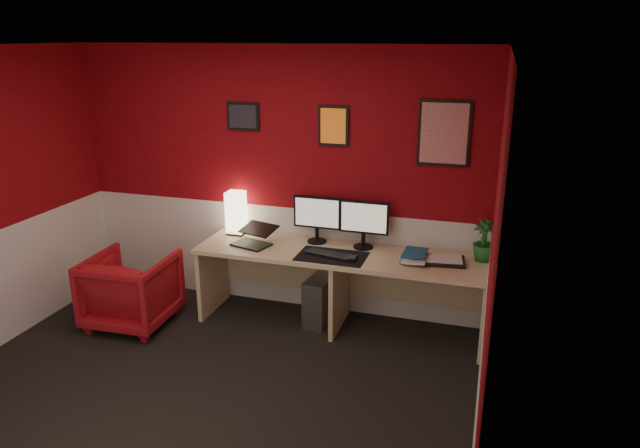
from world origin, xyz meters
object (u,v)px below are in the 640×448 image
(shoji_lamp, at_px, (236,214))
(laptop, at_px, (251,234))
(monitor_left, at_px, (317,212))
(potted_plant, at_px, (484,241))
(pc_tower, at_px, (321,299))
(desk, at_px, (339,290))
(monitor_right, at_px, (364,217))
(zen_tray, at_px, (444,261))
(armchair, at_px, (132,290))

(shoji_lamp, distance_m, laptop, 0.39)
(monitor_left, height_order, potted_plant, monitor_left)
(pc_tower, bearing_deg, monitor_left, 127.51)
(desk, height_order, monitor_right, monitor_right)
(monitor_right, relative_size, zen_tray, 1.66)
(monitor_right, bearing_deg, monitor_left, 177.29)
(monitor_right, xyz_separation_m, potted_plant, (1.05, -0.00, -0.11))
(zen_tray, bearing_deg, shoji_lamp, 174.92)
(shoji_lamp, bearing_deg, pc_tower, -9.67)
(desk, relative_size, monitor_right, 4.48)
(potted_plant, bearing_deg, zen_tray, -154.39)
(pc_tower, bearing_deg, shoji_lamp, 177.10)
(zen_tray, xyz_separation_m, pc_tower, (-1.09, 0.02, -0.52))
(monitor_right, xyz_separation_m, pc_tower, (-0.36, -0.13, -0.80))
(shoji_lamp, relative_size, potted_plant, 1.12)
(laptop, height_order, monitor_right, monitor_right)
(potted_plant, relative_size, armchair, 0.48)
(laptop, relative_size, pc_tower, 0.73)
(shoji_lamp, bearing_deg, monitor_left, -0.16)
(monitor_right, height_order, armchair, monitor_right)
(pc_tower, bearing_deg, zen_tray, 5.55)
(shoji_lamp, bearing_deg, potted_plant, -0.67)
(desk, relative_size, armchair, 3.52)
(laptop, xyz_separation_m, zen_tray, (1.73, 0.09, -0.09))
(pc_tower, relative_size, armchair, 0.61)
(pc_tower, bearing_deg, desk, -10.83)
(laptop, relative_size, potted_plant, 0.92)
(laptop, relative_size, armchair, 0.45)
(potted_plant, distance_m, armchair, 3.20)
(desk, bearing_deg, shoji_lamp, 168.93)
(desk, xyz_separation_m, monitor_right, (0.17, 0.19, 0.66))
(monitor_left, relative_size, armchair, 0.79)
(desk, bearing_deg, zen_tray, 2.31)
(monitor_left, distance_m, armchair, 1.85)
(shoji_lamp, distance_m, armchair, 1.19)
(shoji_lamp, distance_m, zen_tray, 2.02)
(shoji_lamp, height_order, monitor_left, monitor_left)
(laptop, bearing_deg, pc_tower, 26.15)
(shoji_lamp, xyz_separation_m, monitor_right, (1.26, -0.02, 0.09))
(monitor_left, bearing_deg, armchair, -156.12)
(shoji_lamp, xyz_separation_m, armchair, (-0.76, -0.70, -0.59))
(shoji_lamp, xyz_separation_m, monitor_left, (0.82, -0.00, 0.09))
(monitor_left, bearing_deg, potted_plant, -0.95)
(armchair, bearing_deg, potted_plant, -170.20)
(desk, relative_size, monitor_left, 4.48)
(zen_tray, bearing_deg, desk, -177.69)
(laptop, height_order, zen_tray, laptop)
(zen_tray, bearing_deg, monitor_right, 168.18)
(monitor_right, bearing_deg, zen_tray, -11.82)
(shoji_lamp, height_order, zen_tray, shoji_lamp)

